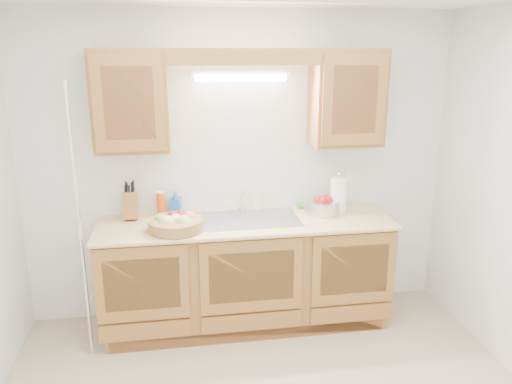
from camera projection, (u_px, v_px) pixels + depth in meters
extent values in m
cube|color=silver|center=(240.00, 168.00, 4.11)|extent=(3.50, 0.02, 2.50)
cube|color=#995E2D|center=(246.00, 273.00, 4.05)|extent=(2.20, 0.60, 0.86)
cube|color=tan|center=(246.00, 223.00, 3.91)|extent=(2.30, 0.63, 0.04)
cube|color=#995E2D|center=(131.00, 101.00, 3.67)|extent=(0.55, 0.33, 0.75)
cube|color=#995E2D|center=(347.00, 98.00, 3.93)|extent=(0.55, 0.33, 0.75)
cube|color=#995E2D|center=(245.00, 57.00, 3.57)|extent=(2.20, 0.05, 0.12)
cylinder|color=white|center=(241.00, 78.00, 3.82)|extent=(0.70, 0.05, 0.05)
cube|color=white|center=(241.00, 74.00, 3.84)|extent=(0.76, 0.06, 0.05)
cube|color=#9E9EA3|center=(245.00, 219.00, 3.93)|extent=(0.84, 0.46, 0.01)
cube|color=#9E9EA3|center=(219.00, 231.00, 3.92)|extent=(0.39, 0.40, 0.16)
cube|color=#9E9EA3|center=(271.00, 228.00, 3.98)|extent=(0.39, 0.40, 0.16)
cylinder|color=silver|center=(242.00, 210.00, 4.11)|extent=(0.06, 0.06, 0.04)
cylinder|color=silver|center=(242.00, 200.00, 4.09)|extent=(0.02, 0.02, 0.16)
cylinder|color=silver|center=(243.00, 191.00, 4.02)|extent=(0.02, 0.12, 0.02)
cylinder|color=white|center=(256.00, 204.00, 4.12)|extent=(0.03, 0.03, 0.12)
cylinder|color=silver|center=(80.00, 228.00, 3.46)|extent=(0.03, 0.03, 2.00)
cube|color=white|center=(350.00, 176.00, 4.28)|extent=(0.08, 0.01, 0.12)
cylinder|color=#A57D42|center=(176.00, 224.00, 3.69)|extent=(0.48, 0.48, 0.08)
sphere|color=#D8C67F|center=(166.00, 222.00, 3.62)|extent=(0.10, 0.10, 0.10)
sphere|color=#D8C67F|center=(184.00, 222.00, 3.63)|extent=(0.10, 0.10, 0.10)
sphere|color=tan|center=(189.00, 217.00, 3.74)|extent=(0.09, 0.09, 0.09)
sphere|color=#A21214|center=(173.00, 217.00, 3.74)|extent=(0.09, 0.09, 0.09)
sphere|color=#72A53F|center=(160.00, 219.00, 3.69)|extent=(0.09, 0.09, 0.09)
sphere|color=#D8C67F|center=(176.00, 220.00, 3.67)|extent=(0.10, 0.10, 0.10)
sphere|color=#A21214|center=(180.00, 216.00, 3.78)|extent=(0.09, 0.09, 0.09)
cube|color=#995E2D|center=(130.00, 206.00, 3.92)|extent=(0.11, 0.18, 0.24)
cylinder|color=black|center=(125.00, 191.00, 3.87)|extent=(0.01, 0.04, 0.09)
cylinder|color=black|center=(129.00, 191.00, 3.87)|extent=(0.01, 0.04, 0.09)
cylinder|color=black|center=(133.00, 190.00, 3.87)|extent=(0.01, 0.04, 0.09)
cylinder|color=black|center=(127.00, 188.00, 3.90)|extent=(0.01, 0.04, 0.09)
cylinder|color=black|center=(132.00, 188.00, 3.91)|extent=(0.01, 0.04, 0.09)
cylinder|color=black|center=(126.00, 187.00, 3.93)|extent=(0.01, 0.04, 0.09)
cylinder|color=black|center=(133.00, 186.00, 3.93)|extent=(0.01, 0.04, 0.09)
cylinder|color=#D2480B|center=(161.00, 204.00, 4.00)|extent=(0.08, 0.08, 0.19)
cylinder|color=white|center=(160.00, 192.00, 3.97)|extent=(0.07, 0.07, 0.01)
imported|color=blue|center=(175.00, 203.00, 4.04)|extent=(0.10, 0.10, 0.19)
cube|color=#CC333F|center=(304.00, 207.00, 4.23)|extent=(0.12, 0.08, 0.01)
cube|color=green|center=(305.00, 206.00, 4.23)|extent=(0.12, 0.08, 0.02)
cylinder|color=silver|center=(338.00, 212.00, 4.11)|extent=(0.16, 0.16, 0.01)
cylinder|color=silver|center=(339.00, 193.00, 4.06)|extent=(0.02, 0.02, 0.33)
cylinder|color=white|center=(338.00, 195.00, 4.07)|extent=(0.17, 0.17, 0.27)
sphere|color=silver|center=(339.00, 174.00, 4.02)|extent=(0.02, 0.02, 0.02)
cylinder|color=silver|center=(322.00, 207.00, 4.07)|extent=(0.35, 0.35, 0.11)
sphere|color=#A21214|center=(318.00, 200.00, 4.05)|extent=(0.08, 0.08, 0.08)
sphere|color=#A21214|center=(325.00, 199.00, 4.08)|extent=(0.08, 0.08, 0.08)
sphere|color=#A21214|center=(323.00, 201.00, 4.02)|extent=(0.08, 0.08, 0.08)
sphere|color=#A21214|center=(328.00, 201.00, 4.04)|extent=(0.08, 0.08, 0.08)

